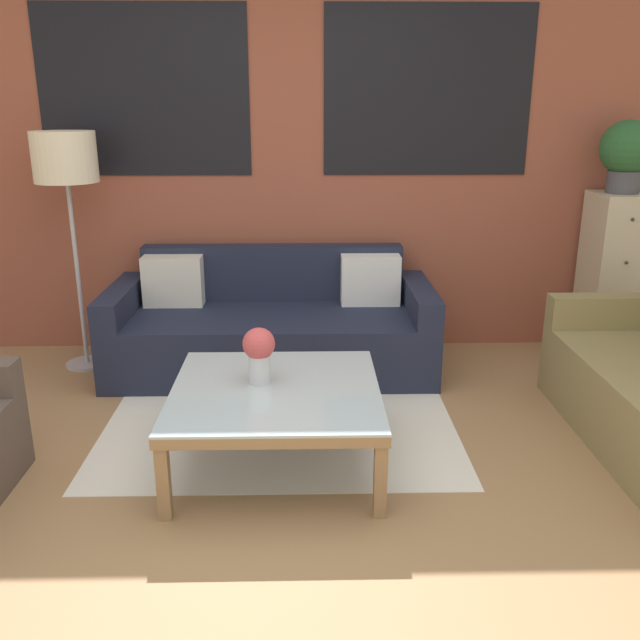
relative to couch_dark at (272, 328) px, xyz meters
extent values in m
plane|color=#9E754C|center=(0.11, -1.95, -0.28)|extent=(16.00, 16.00, 0.00)
cube|color=brown|center=(0.11, 0.49, 1.12)|extent=(8.40, 0.08, 2.80)
cube|color=black|center=(-0.84, 0.44, 1.52)|extent=(1.40, 0.01, 1.10)
cube|color=black|center=(1.06, 0.44, 1.52)|extent=(1.40, 0.01, 1.10)
cube|color=silver|center=(0.08, -0.73, -0.28)|extent=(1.94, 1.75, 0.00)
cube|color=#1E2338|center=(0.00, -0.13, -0.08)|extent=(1.80, 0.72, 0.40)
cube|color=#1E2338|center=(0.00, 0.31, 0.11)|extent=(1.80, 0.16, 0.78)
cube|color=#1E2338|center=(-0.98, -0.05, 0.01)|extent=(0.16, 0.88, 0.58)
cube|color=#1E2338|center=(0.98, -0.05, 0.01)|extent=(0.16, 0.88, 0.58)
cube|color=silver|center=(-0.67, 0.15, 0.29)|extent=(0.40, 0.16, 0.34)
cube|color=white|center=(0.67, 0.15, 0.29)|extent=(0.40, 0.16, 0.34)
cube|color=olive|center=(2.10, -0.45, 0.03)|extent=(0.80, 0.14, 0.62)
cube|color=silver|center=(0.08, -1.32, 0.13)|extent=(1.00, 1.00, 0.01)
cube|color=#99754C|center=(0.08, -1.79, 0.09)|extent=(1.00, 0.05, 0.05)
cube|color=#99754C|center=(0.08, -0.84, 0.09)|extent=(1.00, 0.05, 0.05)
cube|color=#99754C|center=(-0.40, -1.32, 0.09)|extent=(0.05, 1.00, 0.05)
cube|color=#99754C|center=(0.56, -1.32, 0.09)|extent=(0.05, 1.00, 0.05)
cube|color=#99754C|center=(-0.38, -1.78, -0.08)|extent=(0.05, 0.05, 0.40)
cube|color=#99754C|center=(0.54, -1.78, -0.08)|extent=(0.06, 0.05, 0.40)
cube|color=#99754C|center=(-0.38, -0.85, -0.08)|extent=(0.05, 0.06, 0.40)
cube|color=#99754C|center=(0.54, -0.85, -0.08)|extent=(0.06, 0.06, 0.40)
cylinder|color=#B2B2B7|center=(-1.28, 0.06, -0.27)|extent=(0.28, 0.28, 0.02)
cylinder|color=#B2B2B7|center=(-1.28, 0.06, 0.35)|extent=(0.03, 0.03, 1.22)
cylinder|color=beige|center=(-1.28, 0.06, 1.12)|extent=(0.40, 0.40, 0.32)
cube|color=#C6B793|center=(2.35, 0.21, 0.30)|extent=(0.33, 0.41, 1.15)
sphere|color=#38332D|center=(2.35, 0.00, 0.73)|extent=(0.02, 0.02, 0.02)
sphere|color=#38332D|center=(2.35, 0.00, 0.44)|extent=(0.02, 0.02, 0.02)
sphere|color=#38332D|center=(2.35, 0.00, 0.15)|extent=(0.02, 0.02, 0.02)
sphere|color=#38332D|center=(2.35, 0.00, -0.13)|extent=(0.02, 0.02, 0.02)
cylinder|color=#47474C|center=(2.35, 0.21, 0.94)|extent=(0.21, 0.21, 0.15)
sphere|color=#285B2D|center=(2.35, 0.21, 1.17)|extent=(0.36, 0.36, 0.36)
cylinder|color=silver|center=(0.00, -1.25, 0.21)|extent=(0.11, 0.11, 0.15)
sphere|color=#CC4C4C|center=(0.00, -1.25, 0.34)|extent=(0.16, 0.16, 0.16)
camera|label=1|loc=(0.23, -4.33, 1.43)|focal=38.00mm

